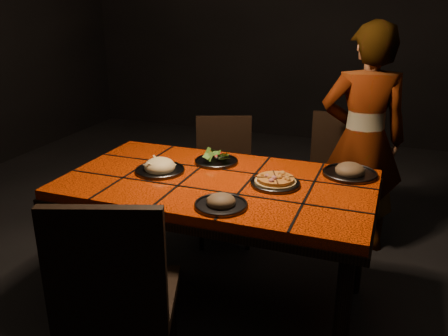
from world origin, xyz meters
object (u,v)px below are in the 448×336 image
(chair_near, at_px, (115,293))
(diner, at_px, (363,141))
(plate_pasta, at_px, (160,168))
(dining_table, at_px, (218,194))
(chair_far_left, at_px, (224,170))
(plate_pizza, at_px, (275,182))
(chair_far_right, at_px, (337,169))

(chair_near, distance_m, diner, 1.94)
(plate_pasta, bearing_deg, dining_table, 0.10)
(chair_far_left, xyz_separation_m, plate_pizza, (0.56, -0.76, 0.27))
(chair_far_left, xyz_separation_m, plate_pasta, (-0.08, -0.79, 0.28))
(dining_table, relative_size, plate_pizza, 5.90)
(diner, bearing_deg, plate_pizza, 55.97)
(plate_pizza, distance_m, plate_pasta, 0.64)
(plate_pizza, bearing_deg, chair_near, -115.92)
(chair_near, distance_m, plate_pizza, 0.97)
(chair_near, height_order, chair_far_right, chair_near)
(dining_table, relative_size, chair_far_right, 1.82)
(dining_table, height_order, chair_near, chair_near)
(chair_near, bearing_deg, chair_far_left, -104.39)
(plate_pizza, bearing_deg, diner, 69.18)
(diner, bearing_deg, plate_pasta, 30.56)
(chair_far_left, distance_m, chair_far_right, 0.79)
(chair_far_right, xyz_separation_m, diner, (0.16, -0.12, 0.26))
(dining_table, xyz_separation_m, plate_pasta, (-0.34, -0.00, 0.10))
(diner, bearing_deg, dining_table, 42.29)
(chair_far_left, relative_size, diner, 0.57)
(chair_far_right, xyz_separation_m, plate_pizza, (-0.19, -1.04, 0.26))
(chair_far_left, bearing_deg, diner, -11.32)
(chair_near, bearing_deg, plate_pasta, -94.20)
(dining_table, height_order, chair_far_right, chair_far_right)
(chair_far_left, bearing_deg, plate_pizza, -74.89)
(chair_far_left, xyz_separation_m, chair_far_right, (0.75, 0.28, 0.01))
(chair_near, bearing_deg, diner, -132.84)
(chair_far_left, bearing_deg, chair_near, -106.17)
(dining_table, relative_size, chair_near, 1.65)
(chair_near, height_order, chair_far_left, chair_near)
(chair_near, xyz_separation_m, chair_far_left, (-0.14, 1.61, -0.07))
(chair_near, relative_size, plate_pasta, 3.63)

